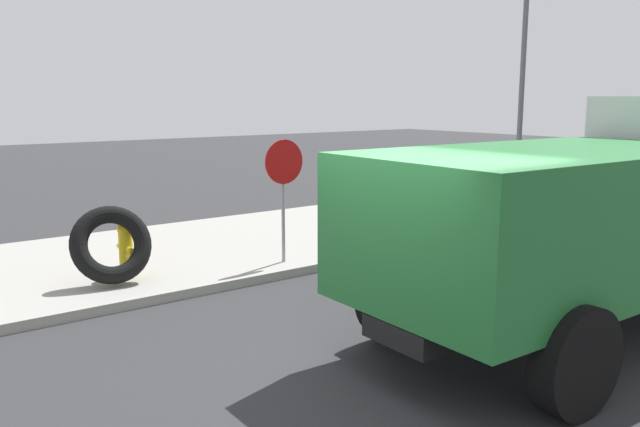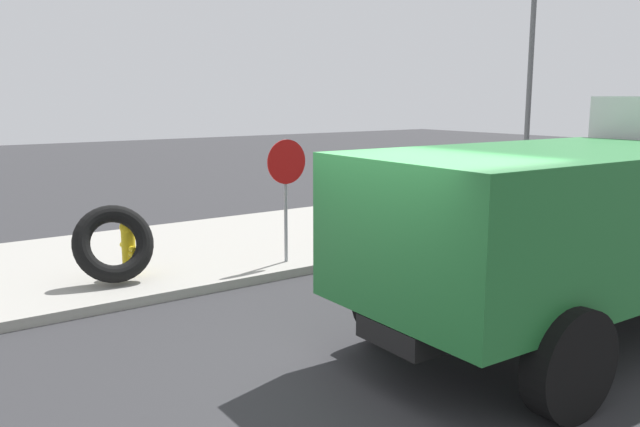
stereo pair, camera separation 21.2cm
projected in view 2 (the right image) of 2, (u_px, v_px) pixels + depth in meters
ground_plane at (387, 383)px, 6.89m from camera, size 80.00×80.00×0.00m
sidewalk_curb at (154, 256)px, 12.06m from camera, size 36.00×5.00×0.15m
fire_hydrant at (129, 245)px, 10.44m from camera, size 0.25×0.57×0.92m
loose_tire at (114, 244)px, 10.01m from camera, size 1.32×0.91×1.23m
stop_sign at (286, 178)px, 11.13m from camera, size 0.76×0.08×2.13m
dump_truck_green at (610, 207)px, 8.24m from camera, size 7.07×2.97×3.00m
street_light_pole at (529, 101)px, 14.88m from camera, size 0.12×0.12×5.52m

